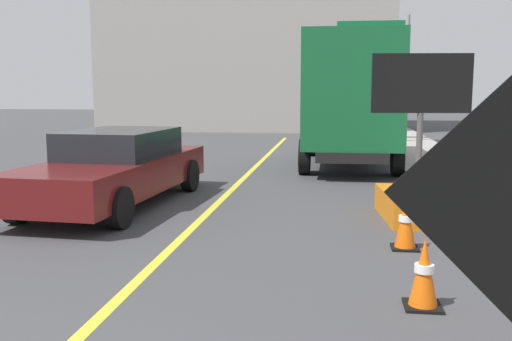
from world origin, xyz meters
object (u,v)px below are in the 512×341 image
(pickup_car, at_px, (116,167))
(highway_guide_sign, at_px, (386,57))
(box_truck, at_px, (350,99))
(traffic_cone_near_sign, at_px, (424,274))
(traffic_cone_mid_lane, at_px, (406,223))
(arrow_board_trailer, at_px, (417,190))

(pickup_car, xyz_separation_m, highway_guide_sign, (5.96, 13.13, 2.72))
(box_truck, height_order, traffic_cone_near_sign, box_truck)
(highway_guide_sign, height_order, traffic_cone_mid_lane, highway_guide_sign)
(traffic_cone_near_sign, relative_size, traffic_cone_mid_lane, 0.95)
(highway_guide_sign, bearing_deg, box_truck, -102.39)
(box_truck, bearing_deg, arrow_board_trailer, -81.78)
(arrow_board_trailer, distance_m, highway_guide_sign, 13.95)
(pickup_car, relative_size, highway_guide_sign, 1.06)
(pickup_car, bearing_deg, traffic_cone_mid_lane, -25.76)
(arrow_board_trailer, height_order, highway_guide_sign, highway_guide_sign)
(highway_guide_sign, xyz_separation_m, traffic_cone_near_sign, (-1.08, -17.66, -3.08))
(arrow_board_trailer, xyz_separation_m, traffic_cone_mid_lane, (-0.41, -1.90, -0.12))
(highway_guide_sign, bearing_deg, traffic_cone_near_sign, -93.49)
(highway_guide_sign, xyz_separation_m, traffic_cone_mid_lane, (-1.00, -15.52, -3.06))
(arrow_board_trailer, distance_m, pickup_car, 5.40)
(traffic_cone_mid_lane, bearing_deg, pickup_car, 154.24)
(pickup_car, xyz_separation_m, traffic_cone_near_sign, (4.88, -4.53, -0.35))
(arrow_board_trailer, bearing_deg, highway_guide_sign, 87.54)
(box_truck, distance_m, highway_guide_sign, 7.34)
(arrow_board_trailer, distance_m, traffic_cone_mid_lane, 1.95)
(arrow_board_trailer, xyz_separation_m, pickup_car, (-5.37, 0.49, 0.22))
(arrow_board_trailer, relative_size, box_truck, 0.41)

